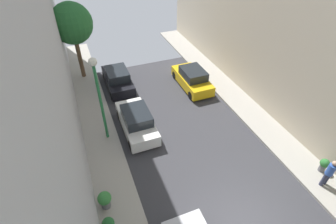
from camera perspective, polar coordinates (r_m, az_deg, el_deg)
ground at (r=13.09m, az=16.35°, el=-22.78°), size 32.00×32.00×0.00m
sidewalk_right at (r=15.73m, az=31.88°, el=-14.23°), size 2.00×44.00×0.15m
parked_car_left_3 at (r=16.14m, az=-6.96°, el=-2.03°), size 1.78×4.20×1.57m
parked_car_left_4 at (r=20.42m, az=-11.09°, el=7.16°), size 1.78×4.20×1.57m
parked_car_right_2 at (r=20.18m, az=5.39°, el=7.35°), size 1.78×4.20×1.57m
pedestrian at (r=15.05m, az=32.12°, el=-11.28°), size 0.40×0.36×1.72m
street_tree_0 at (r=20.90m, az=-20.53°, el=17.82°), size 3.02×3.02×5.89m
potted_plant_0 at (r=15.98m, az=31.28°, el=-9.91°), size 0.47×0.47×0.82m
potted_plant_2 at (r=12.22m, az=-13.05°, el=-23.08°), size 0.54×0.54×0.80m
potted_plant_3 at (r=12.80m, az=-13.83°, el=-18.30°), size 0.63×0.63×0.94m
lamp_post at (r=14.10m, az=-15.22°, el=4.99°), size 0.44×0.44×5.30m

